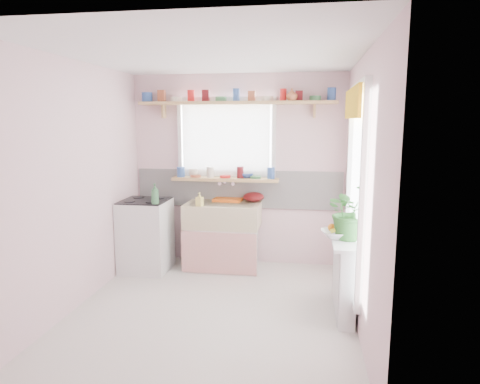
# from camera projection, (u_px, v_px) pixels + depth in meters

# --- Properties ---
(room) EXTENTS (3.20, 3.20, 3.20)m
(room) POSITION_uv_depth(u_px,v_px,m) (285.00, 168.00, 4.83)
(room) COLOR silver
(room) RESTS_ON ground
(sink_unit) EXTENTS (0.95, 0.65, 1.11)m
(sink_unit) POSITION_uv_depth(u_px,v_px,m) (223.00, 235.00, 5.54)
(sink_unit) COLOR white
(sink_unit) RESTS_ON ground
(cooker) EXTENTS (0.58, 0.58, 0.93)m
(cooker) POSITION_uv_depth(u_px,v_px,m) (146.00, 235.00, 5.44)
(cooker) COLOR white
(cooker) RESTS_ON ground
(radiator_ledge) EXTENTS (0.22, 0.95, 0.78)m
(radiator_ledge) POSITION_uv_depth(u_px,v_px,m) (344.00, 273.00, 4.25)
(radiator_ledge) COLOR white
(radiator_ledge) RESTS_ON ground
(windowsill) EXTENTS (1.40, 0.22, 0.04)m
(windowsill) POSITION_uv_depth(u_px,v_px,m) (225.00, 179.00, 5.60)
(windowsill) COLOR tan
(windowsill) RESTS_ON room
(pine_shelf) EXTENTS (2.52, 0.24, 0.04)m
(pine_shelf) POSITION_uv_depth(u_px,v_px,m) (236.00, 103.00, 5.41)
(pine_shelf) COLOR tan
(pine_shelf) RESTS_ON room
(shelf_crockery) EXTENTS (2.47, 0.11, 0.12)m
(shelf_crockery) POSITION_uv_depth(u_px,v_px,m) (235.00, 97.00, 5.40)
(shelf_crockery) COLOR #3359A5
(shelf_crockery) RESTS_ON pine_shelf
(sill_crockery) EXTENTS (1.35, 0.11, 0.12)m
(sill_crockery) POSITION_uv_depth(u_px,v_px,m) (224.00, 174.00, 5.59)
(sill_crockery) COLOR #3359A5
(sill_crockery) RESTS_ON windowsill
(dish_tray) EXTENTS (0.39, 0.31, 0.04)m
(dish_tray) POSITION_uv_depth(u_px,v_px,m) (228.00, 199.00, 5.66)
(dish_tray) COLOR orange
(dish_tray) RESTS_ON sink_unit
(colander) EXTENTS (0.29, 0.29, 0.12)m
(colander) POSITION_uv_depth(u_px,v_px,m) (254.00, 197.00, 5.60)
(colander) COLOR #5C0F11
(colander) RESTS_ON sink_unit
(jade_plant) EXTENTS (0.62, 0.59, 0.54)m
(jade_plant) POSITION_uv_depth(u_px,v_px,m) (351.00, 211.00, 4.08)
(jade_plant) COLOR #306C2B
(jade_plant) RESTS_ON radiator_ledge
(fruit_bowl) EXTENTS (0.35, 0.35, 0.07)m
(fruit_bowl) POSITION_uv_depth(u_px,v_px,m) (337.00, 234.00, 4.14)
(fruit_bowl) COLOR white
(fruit_bowl) RESTS_ON radiator_ledge
(herb_pot) EXTENTS (0.12, 0.09, 0.20)m
(herb_pot) POSITION_uv_depth(u_px,v_px,m) (340.00, 227.00, 4.16)
(herb_pot) COLOR #2D6729
(herb_pot) RESTS_ON radiator_ledge
(soap_bottle_sink) EXTENTS (0.10, 0.10, 0.17)m
(soap_bottle_sink) POSITION_uv_depth(u_px,v_px,m) (200.00, 199.00, 5.30)
(soap_bottle_sink) COLOR #F7E66D
(soap_bottle_sink) RESTS_ON sink_unit
(sill_cup) EXTENTS (0.17, 0.17, 0.11)m
(sill_cup) POSITION_uv_depth(u_px,v_px,m) (193.00, 173.00, 5.72)
(sill_cup) COLOR beige
(sill_cup) RESTS_ON windowsill
(sill_bowl) EXTENTS (0.25, 0.25, 0.06)m
(sill_bowl) POSITION_uv_depth(u_px,v_px,m) (246.00, 175.00, 5.61)
(sill_bowl) COLOR #2E4898
(sill_bowl) RESTS_ON windowsill
(shelf_vase) EXTENTS (0.18, 0.18, 0.15)m
(shelf_vase) POSITION_uv_depth(u_px,v_px,m) (292.00, 95.00, 5.22)
(shelf_vase) COLOR #A95B34
(shelf_vase) RESTS_ON pine_shelf
(cooker_bottle) EXTENTS (0.10, 0.10, 0.25)m
(cooker_bottle) POSITION_uv_depth(u_px,v_px,m) (155.00, 194.00, 5.10)
(cooker_bottle) COLOR #3A7547
(cooker_bottle) RESTS_ON cooker
(fruit) EXTENTS (0.20, 0.14, 0.10)m
(fruit) POSITION_uv_depth(u_px,v_px,m) (338.00, 228.00, 4.14)
(fruit) COLOR orange
(fruit) RESTS_ON fruit_bowl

